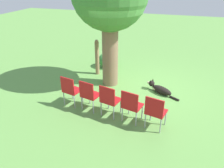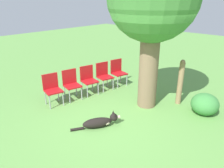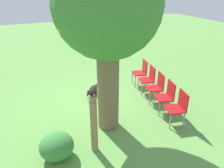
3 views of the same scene
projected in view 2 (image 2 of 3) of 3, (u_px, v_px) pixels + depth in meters
The scene contains 9 objects.
ground_plane at pixel (121, 117), 5.55m from camera, with size 30.00×30.00×0.00m, color #609947.
dog at pixel (100, 122), 5.10m from camera, with size 0.68×1.05×0.35m.
fence_post at pixel (180, 82), 6.04m from camera, with size 0.15×0.15×1.29m.
red_chair_0 at pixel (52, 87), 6.06m from camera, with size 0.51×0.53×0.88m.
red_chair_1 at pixel (71, 83), 6.41m from camera, with size 0.51×0.53×0.88m.
red_chair_2 at pixel (88, 78), 6.75m from camera, with size 0.51×0.53×0.88m.
red_chair_3 at pixel (104, 74), 7.10m from camera, with size 0.51×0.53×0.88m.
red_chair_4 at pixel (118, 71), 7.45m from camera, with size 0.51×0.53×0.88m.
low_shrub at pixel (205, 104), 5.61m from camera, with size 0.70×0.70×0.56m.
Camera 2 is at (3.12, -3.71, 2.84)m, focal length 35.00 mm.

